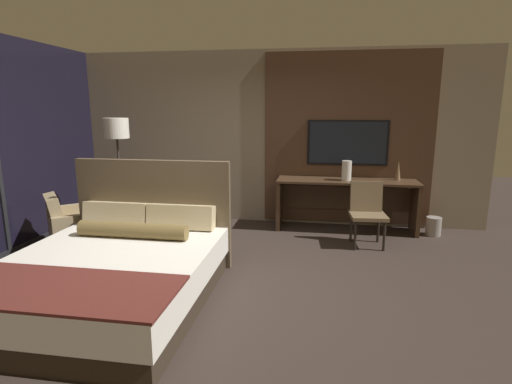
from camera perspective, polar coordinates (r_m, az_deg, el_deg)
name	(u,v)px	position (r m, az deg, el deg)	size (l,w,h in m)	color
ground_plane	(225,284)	(4.49, -4.49, -13.00)	(16.00, 16.00, 0.00)	#332823
wall_back_tv_panel	(273,138)	(6.61, 2.45, 7.66)	(7.20, 0.09, 2.80)	gray
bed	(113,271)	(4.25, -19.69, -10.58)	(1.91, 2.27, 1.29)	#33281E
desk	(346,195)	(6.40, 12.73, -0.43)	(2.14, 0.57, 0.80)	#422D1E
tv	(347,143)	(6.51, 12.94, 6.89)	(1.26, 0.04, 0.71)	black
desk_chair	(367,208)	(5.77, 15.59, -2.22)	(0.51, 0.51, 0.88)	brown
armchair_by_window	(77,230)	(5.94, -24.20, -4.98)	(1.01, 1.01, 0.79)	#998460
floor_lamp	(117,138)	(5.95, -19.24, 7.26)	(0.34, 0.34, 1.75)	#282623
vase_tall	(347,171)	(6.25, 12.81, 3.00)	(0.15, 0.15, 0.30)	silver
vase_short	(398,170)	(6.51, 19.64, 2.93)	(0.08, 0.08, 0.30)	#846647
waste_bin	(434,226)	(6.61, 24.03, -4.49)	(0.22, 0.22, 0.28)	gray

